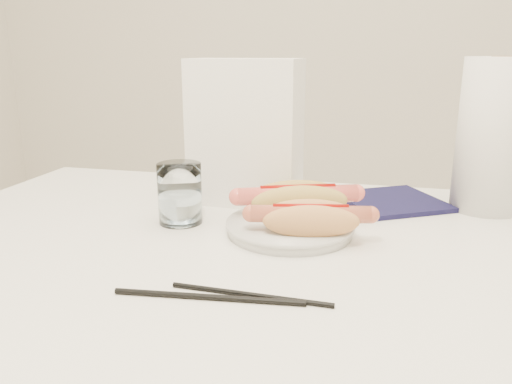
% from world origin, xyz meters
% --- Properties ---
extents(table, '(1.20, 0.80, 0.75)m').
position_xyz_m(table, '(0.00, 0.00, 0.69)').
color(table, white).
rests_on(table, ground).
extents(plate, '(0.26, 0.26, 0.02)m').
position_xyz_m(plate, '(0.03, 0.06, 0.76)').
color(plate, silver).
rests_on(plate, table).
extents(hotdog_left, '(0.20, 0.13, 0.05)m').
position_xyz_m(hotdog_left, '(0.03, 0.11, 0.79)').
color(hotdog_left, tan).
rests_on(hotdog_left, plate).
extents(hotdog_right, '(0.18, 0.09, 0.05)m').
position_xyz_m(hotdog_right, '(0.06, 0.03, 0.79)').
color(hotdog_right, '#E29B58').
rests_on(hotdog_right, plate).
extents(water_glass, '(0.07, 0.07, 0.10)m').
position_xyz_m(water_glass, '(-0.16, 0.07, 0.80)').
color(water_glass, white).
rests_on(water_glass, table).
extents(chopstick_near, '(0.20, 0.01, 0.01)m').
position_xyz_m(chopstick_near, '(0.02, -0.16, 0.75)').
color(chopstick_near, black).
rests_on(chopstick_near, table).
extents(chopstick_far, '(0.22, 0.03, 0.01)m').
position_xyz_m(chopstick_far, '(-0.03, -0.18, 0.75)').
color(chopstick_far, black).
rests_on(chopstick_far, table).
extents(napkin_box, '(0.20, 0.12, 0.27)m').
position_xyz_m(napkin_box, '(-0.09, 0.22, 0.88)').
color(napkin_box, white).
rests_on(napkin_box, table).
extents(navy_napkin, '(0.23, 0.23, 0.01)m').
position_xyz_m(navy_napkin, '(0.19, 0.27, 0.75)').
color(navy_napkin, '#121034').
rests_on(navy_napkin, table).
extents(paper_towel_roll, '(0.16, 0.16, 0.27)m').
position_xyz_m(paper_towel_roll, '(0.35, 0.27, 0.88)').
color(paper_towel_roll, white).
rests_on(paper_towel_roll, table).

